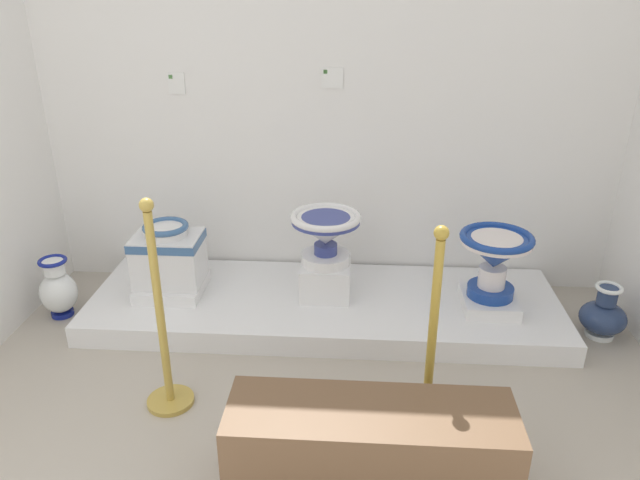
{
  "coord_description": "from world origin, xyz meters",
  "views": [
    {
      "loc": [
        2.02,
        -1.2,
        1.93
      ],
      "look_at": [
        1.8,
        2.02,
        0.51
      ],
      "focal_mm": 33.62,
      "sensor_mm": 36.0,
      "label": 1
    }
  ],
  "objects_px": {
    "info_placard_second": "(332,78)",
    "decorative_vase_spare": "(58,290)",
    "antique_toilet_squat_floral": "(326,231)",
    "museum_bench": "(370,450)",
    "antique_toilet_rightmost": "(168,253)",
    "info_placard_first": "(176,83)",
    "plinth_block_leftmost": "(489,301)",
    "plinth_block_rightmost": "(172,287)",
    "antique_toilet_leftmost": "(495,254)",
    "stanchion_post_near_left": "(163,341)",
    "decorative_vase_companion": "(603,316)",
    "plinth_block_squat_floral": "(326,278)",
    "stanchion_post_near_right": "(429,378)"
  },
  "relations": [
    {
      "from": "plinth_block_leftmost",
      "to": "info_placard_first",
      "type": "height_order",
      "value": "info_placard_first"
    },
    {
      "from": "antique_toilet_rightmost",
      "to": "info_placard_first",
      "type": "bearing_deg",
      "value": 89.91
    },
    {
      "from": "antique_toilet_squat_floral",
      "to": "info_placard_first",
      "type": "relative_size",
      "value": 3.19
    },
    {
      "from": "plinth_block_rightmost",
      "to": "antique_toilet_leftmost",
      "type": "distance_m",
      "value": 1.95
    },
    {
      "from": "antique_toilet_leftmost",
      "to": "stanchion_post_near_left",
      "type": "relative_size",
      "value": 0.39
    },
    {
      "from": "info_placard_second",
      "to": "decorative_vase_spare",
      "type": "distance_m",
      "value": 2.11
    },
    {
      "from": "plinth_block_squat_floral",
      "to": "stanchion_post_near_right",
      "type": "relative_size",
      "value": 0.31
    },
    {
      "from": "plinth_block_squat_floral",
      "to": "plinth_block_leftmost",
      "type": "bearing_deg",
      "value": -5.92
    },
    {
      "from": "info_placard_second",
      "to": "plinth_block_squat_floral",
      "type": "bearing_deg",
      "value": -91.36
    },
    {
      "from": "decorative_vase_companion",
      "to": "info_placard_second",
      "type": "bearing_deg",
      "value": 159.57
    },
    {
      "from": "plinth_block_rightmost",
      "to": "info_placard_second",
      "type": "bearing_deg",
      "value": 26.55
    },
    {
      "from": "info_placard_first",
      "to": "stanchion_post_near_left",
      "type": "height_order",
      "value": "info_placard_first"
    },
    {
      "from": "decorative_vase_companion",
      "to": "antique_toilet_squat_floral",
      "type": "bearing_deg",
      "value": 174.35
    },
    {
      "from": "plinth_block_leftmost",
      "to": "decorative_vase_spare",
      "type": "relative_size",
      "value": 0.94
    },
    {
      "from": "plinth_block_rightmost",
      "to": "museum_bench",
      "type": "xyz_separation_m",
      "value": [
        1.21,
        -1.36,
        0.03
      ]
    },
    {
      "from": "plinth_block_leftmost",
      "to": "info_placard_first",
      "type": "distance_m",
      "value": 2.31
    },
    {
      "from": "plinth_block_rightmost",
      "to": "info_placard_second",
      "type": "xyz_separation_m",
      "value": [
        0.96,
        0.48,
        1.2
      ]
    },
    {
      "from": "plinth_block_squat_floral",
      "to": "decorative_vase_spare",
      "type": "relative_size",
      "value": 0.82
    },
    {
      "from": "antique_toilet_rightmost",
      "to": "museum_bench",
      "type": "relative_size",
      "value": 0.36
    },
    {
      "from": "plinth_block_squat_floral",
      "to": "antique_toilet_leftmost",
      "type": "height_order",
      "value": "antique_toilet_leftmost"
    },
    {
      "from": "stanchion_post_near_right",
      "to": "stanchion_post_near_left",
      "type": "bearing_deg",
      "value": 175.73
    },
    {
      "from": "stanchion_post_near_left",
      "to": "plinth_block_rightmost",
      "type": "bearing_deg",
      "value": 105.23
    },
    {
      "from": "stanchion_post_near_left",
      "to": "decorative_vase_companion",
      "type": "bearing_deg",
      "value": 18.12
    },
    {
      "from": "plinth_block_squat_floral",
      "to": "decorative_vase_spare",
      "type": "distance_m",
      "value": 1.64
    },
    {
      "from": "plinth_block_leftmost",
      "to": "info_placard_first",
      "type": "bearing_deg",
      "value": 164.33
    },
    {
      "from": "plinth_block_rightmost",
      "to": "museum_bench",
      "type": "bearing_deg",
      "value": -48.25
    },
    {
      "from": "plinth_block_squat_floral",
      "to": "stanchion_post_near_left",
      "type": "height_order",
      "value": "stanchion_post_near_left"
    },
    {
      "from": "stanchion_post_near_right",
      "to": "antique_toilet_rightmost",
      "type": "bearing_deg",
      "value": 146.57
    },
    {
      "from": "plinth_block_rightmost",
      "to": "info_placard_second",
      "type": "relative_size",
      "value": 2.97
    },
    {
      "from": "antique_toilet_rightmost",
      "to": "museum_bench",
      "type": "xyz_separation_m",
      "value": [
        1.21,
        -1.36,
        -0.2
      ]
    },
    {
      "from": "plinth_block_squat_floral",
      "to": "antique_toilet_squat_floral",
      "type": "relative_size",
      "value": 0.76
    },
    {
      "from": "plinth_block_squat_floral",
      "to": "stanchion_post_near_right",
      "type": "height_order",
      "value": "stanchion_post_near_right"
    },
    {
      "from": "antique_toilet_rightmost",
      "to": "stanchion_post_near_right",
      "type": "height_order",
      "value": "stanchion_post_near_right"
    },
    {
      "from": "museum_bench",
      "to": "plinth_block_squat_floral",
      "type": "bearing_deg",
      "value": 100.51
    },
    {
      "from": "plinth_block_leftmost",
      "to": "stanchion_post_near_right",
      "type": "distance_m",
      "value": 1.03
    },
    {
      "from": "antique_toilet_squat_floral",
      "to": "plinth_block_leftmost",
      "type": "xyz_separation_m",
      "value": [
        0.97,
        -0.1,
        -0.38
      ]
    },
    {
      "from": "antique_toilet_squat_floral",
      "to": "decorative_vase_spare",
      "type": "height_order",
      "value": "antique_toilet_squat_floral"
    },
    {
      "from": "antique_toilet_squat_floral",
      "to": "museum_bench",
      "type": "xyz_separation_m",
      "value": [
        0.26,
        -1.4,
        -0.35
      ]
    },
    {
      "from": "plinth_block_squat_floral",
      "to": "decorative_vase_spare",
      "type": "height_order",
      "value": "decorative_vase_spare"
    },
    {
      "from": "plinth_block_squat_floral",
      "to": "info_placard_second",
      "type": "bearing_deg",
      "value": 88.64
    },
    {
      "from": "antique_toilet_rightmost",
      "to": "info_placard_first",
      "type": "xyz_separation_m",
      "value": [
        0.0,
        0.48,
        0.93
      ]
    },
    {
      "from": "info_placard_first",
      "to": "stanchion_post_near_left",
      "type": "relative_size",
      "value": 0.12
    },
    {
      "from": "plinth_block_rightmost",
      "to": "antique_toilet_rightmost",
      "type": "xyz_separation_m",
      "value": [
        0.0,
        0.0,
        0.23
      ]
    },
    {
      "from": "stanchion_post_near_right",
      "to": "plinth_block_leftmost",
      "type": "bearing_deg",
      "value": 63.78
    },
    {
      "from": "antique_toilet_rightmost",
      "to": "decorative_vase_spare",
      "type": "distance_m",
      "value": 0.72
    },
    {
      "from": "decorative_vase_companion",
      "to": "museum_bench",
      "type": "relative_size",
      "value": 0.29
    },
    {
      "from": "antique_toilet_rightmost",
      "to": "decorative_vase_companion",
      "type": "distance_m",
      "value": 2.59
    },
    {
      "from": "info_placard_first",
      "to": "antique_toilet_squat_floral",
      "type": "bearing_deg",
      "value": -24.79
    },
    {
      "from": "info_placard_second",
      "to": "decorative_vase_spare",
      "type": "bearing_deg",
      "value": -160.39
    },
    {
      "from": "plinth_block_squat_floral",
      "to": "stanchion_post_near_left",
      "type": "distance_m",
      "value": 1.17
    }
  ]
}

